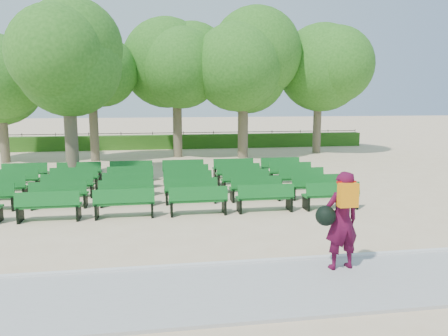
# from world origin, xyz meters

# --- Properties ---
(ground) EXTENTS (120.00, 120.00, 0.00)m
(ground) POSITION_xyz_m (0.00, 0.00, 0.00)
(ground) COLOR #D2B38B
(paving) EXTENTS (30.00, 2.20, 0.06)m
(paving) POSITION_xyz_m (0.00, -7.40, 0.03)
(paving) COLOR #A5A4A0
(paving) RESTS_ON ground
(curb) EXTENTS (30.00, 0.12, 0.10)m
(curb) POSITION_xyz_m (0.00, -6.25, 0.05)
(curb) COLOR silver
(curb) RESTS_ON ground
(hedge) EXTENTS (26.00, 0.70, 0.90)m
(hedge) POSITION_xyz_m (0.00, 14.00, 0.45)
(hedge) COLOR #2C5C17
(hedge) RESTS_ON ground
(fence) EXTENTS (26.00, 0.10, 1.02)m
(fence) POSITION_xyz_m (0.00, 14.40, 0.00)
(fence) COLOR black
(fence) RESTS_ON ground
(tree_line) EXTENTS (21.80, 6.80, 7.04)m
(tree_line) POSITION_xyz_m (0.00, 10.00, 0.00)
(tree_line) COLOR #2F6F1D
(tree_line) RESTS_ON ground
(bench_array) EXTENTS (1.68, 0.64, 1.04)m
(bench_array) POSITION_xyz_m (-0.80, 0.45, 0.08)
(bench_array) COLOR #105D1C
(bench_array) RESTS_ON ground
(tree_among) EXTENTS (4.70, 4.70, 6.63)m
(tree_among) POSITION_xyz_m (-4.06, 3.14, 4.49)
(tree_among) COLOR brown
(tree_among) RESTS_ON ground
(person) EXTENTS (0.90, 0.57, 1.87)m
(person) POSITION_xyz_m (2.45, -6.82, 1.03)
(person) COLOR #450925
(person) RESTS_ON ground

